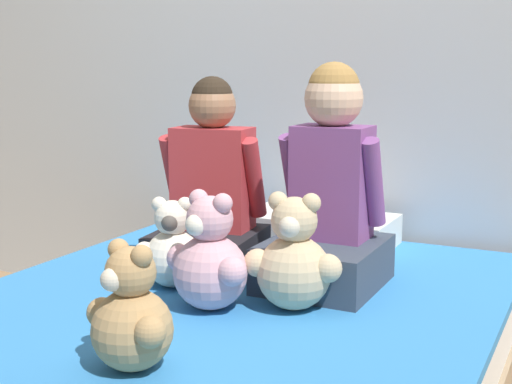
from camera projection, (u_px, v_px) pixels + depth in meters
wall_behind_bed at (346, 18)px, 2.75m from camera, size 8.00×0.06×2.50m
bed at (214, 377)px, 2.01m from camera, size 1.49×1.95×0.41m
child_on_left at (211, 194)px, 2.32m from camera, size 0.36×0.37×0.62m
child_on_right at (329, 198)px, 2.14m from camera, size 0.33×0.38×0.67m
teddy_bear_held_by_left_child at (173, 249)px, 2.13m from camera, size 0.22×0.17×0.27m
teddy_bear_held_by_right_child at (294, 261)px, 1.93m from camera, size 0.27×0.20×0.32m
teddy_bear_between_children at (210, 260)px, 1.93m from camera, size 0.27×0.21×0.33m
teddy_bear_at_foot_of_bed at (131, 317)px, 1.55m from camera, size 0.23×0.18×0.29m
pillow_at_headboard at (318, 229)px, 2.66m from camera, size 0.55×0.31×0.11m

